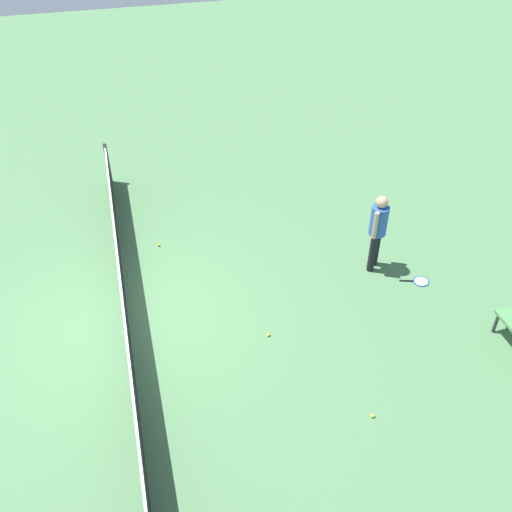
{
  "coord_description": "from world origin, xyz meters",
  "views": [
    {
      "loc": [
        -7.98,
        -0.4,
        7.64
      ],
      "look_at": [
        0.16,
        -2.49,
        0.9
      ],
      "focal_mm": 40.88,
      "sensor_mm": 36.0,
      "label": 1
    }
  ],
  "objects_px": {
    "tennis_ball_by_net": "(268,335)",
    "tennis_ball_near_player": "(373,416)",
    "player_near_side": "(378,227)",
    "tennis_ball_midcourt": "(158,245)",
    "tennis_racket_near_player": "(420,281)"
  },
  "relations": [
    {
      "from": "player_near_side",
      "to": "tennis_ball_near_player",
      "type": "xyz_separation_m",
      "value": [
        -3.41,
        1.44,
        -0.98
      ]
    },
    {
      "from": "player_near_side",
      "to": "tennis_racket_near_player",
      "type": "distance_m",
      "value": 1.41
    },
    {
      "from": "tennis_ball_near_player",
      "to": "tennis_ball_by_net",
      "type": "bearing_deg",
      "value": 28.48
    },
    {
      "from": "player_near_side",
      "to": "tennis_ball_midcourt",
      "type": "relative_size",
      "value": 25.76
    },
    {
      "from": "player_near_side",
      "to": "tennis_racket_near_player",
      "type": "bearing_deg",
      "value": -132.16
    },
    {
      "from": "tennis_racket_near_player",
      "to": "tennis_ball_near_player",
      "type": "bearing_deg",
      "value": 141.41
    },
    {
      "from": "tennis_ball_near_player",
      "to": "player_near_side",
      "type": "bearing_deg",
      "value": -22.96
    },
    {
      "from": "tennis_ball_by_net",
      "to": "tennis_ball_near_player",
      "type": "bearing_deg",
      "value": -151.52
    },
    {
      "from": "player_near_side",
      "to": "tennis_ball_by_net",
      "type": "height_order",
      "value": "player_near_side"
    },
    {
      "from": "tennis_ball_by_net",
      "to": "tennis_ball_midcourt",
      "type": "height_order",
      "value": "same"
    },
    {
      "from": "tennis_ball_by_net",
      "to": "tennis_ball_midcourt",
      "type": "xyz_separation_m",
      "value": [
        3.12,
        1.58,
        0.0
      ]
    },
    {
      "from": "tennis_racket_near_player",
      "to": "tennis_ball_near_player",
      "type": "relative_size",
      "value": 9.2
    },
    {
      "from": "tennis_racket_near_player",
      "to": "tennis_ball_midcourt",
      "type": "bearing_deg",
      "value": 63.38
    },
    {
      "from": "tennis_racket_near_player",
      "to": "tennis_ball_midcourt",
      "type": "height_order",
      "value": "tennis_ball_midcourt"
    },
    {
      "from": "tennis_racket_near_player",
      "to": "tennis_ball_midcourt",
      "type": "relative_size",
      "value": 9.2
    }
  ]
}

